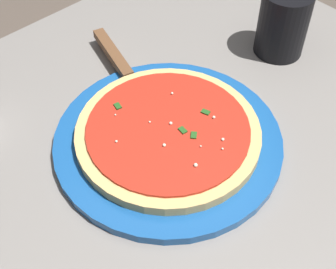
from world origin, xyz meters
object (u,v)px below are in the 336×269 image
cup_tall_drink (283,23)px  serving_plate (168,140)px  pizza_server (123,69)px  pizza (168,132)px

cup_tall_drink → serving_plate: bearing=95.1°
serving_plate → pizza_server: pizza_server is taller
pizza → pizza_server: size_ratio=1.16×
serving_plate → cup_tall_drink: 0.29m
serving_plate → pizza_server: bearing=-16.0°
pizza_server → cup_tall_drink: bearing=-117.9°
pizza_server → cup_tall_drink: (-0.13, -0.24, 0.04)m
serving_plate → pizza: pizza is taller
cup_tall_drink → pizza_server: bearing=62.1°
serving_plate → pizza: size_ratio=1.25×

